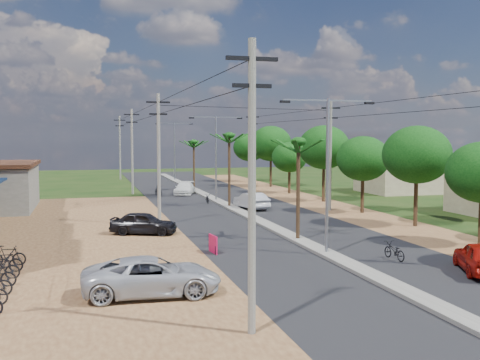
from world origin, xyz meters
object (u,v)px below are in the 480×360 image
object	(u,v)px
car_silver_mid	(251,201)
roadside_sign	(213,245)
car_parked_dark	(144,224)
moto_rider_east	(394,252)
car_white_far	(184,189)
car_parked_silver	(152,277)

from	to	relation	value
car_silver_mid	roadside_sign	distance (m)	17.89
car_silver_mid	roadside_sign	world-z (taller)	car_silver_mid
car_parked_dark	moto_rider_east	world-z (taller)	car_parked_dark
car_white_far	roadside_sign	bearing A→B (deg)	-79.07
car_parked_silver	car_parked_dark	bearing A→B (deg)	-0.98
car_parked_silver	moto_rider_east	size ratio (longest dim) A/B	3.16
moto_rider_east	car_white_far	bearing A→B (deg)	-85.68
roadside_sign	car_silver_mid	bearing A→B (deg)	60.57
car_silver_mid	car_parked_dark	bearing A→B (deg)	34.99
car_silver_mid	moto_rider_east	size ratio (longest dim) A/B	2.53
car_white_far	car_silver_mid	bearing A→B (deg)	-57.89
car_parked_dark	car_parked_silver	bearing A→B (deg)	-163.50
car_silver_mid	car_parked_dark	xyz separation A→B (m)	(-9.91, -9.80, 0.00)
car_parked_dark	moto_rider_east	distance (m)	15.39
moto_rider_east	roadside_sign	distance (m)	9.14
car_white_far	car_parked_dark	world-z (taller)	car_parked_dark
car_silver_mid	car_parked_dark	world-z (taller)	car_parked_dark
car_white_far	moto_rider_east	bearing A→B (deg)	-64.31
car_parked_silver	roadside_sign	bearing A→B (deg)	-26.14
car_parked_silver	roadside_sign	size ratio (longest dim) A/B	4.52
car_parked_dark	roadside_sign	bearing A→B (deg)	-135.47
car_white_far	roadside_sign	distance (m)	29.93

